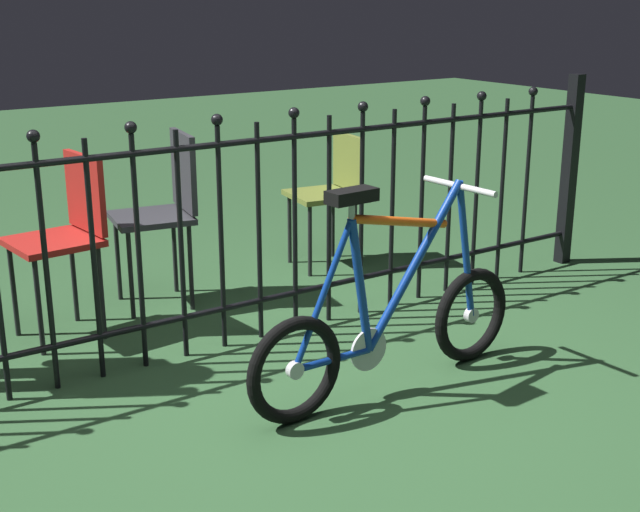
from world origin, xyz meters
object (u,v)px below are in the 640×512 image
(bicycle, at_px, (390,323))
(chair_olive, at_px, (333,186))
(chair_charcoal, at_px, (166,202))
(chair_red, at_px, (67,227))

(bicycle, relative_size, chair_olive, 1.77)
(bicycle, distance_m, chair_charcoal, 1.53)
(bicycle, bearing_deg, chair_red, 123.25)
(chair_red, relative_size, chair_charcoal, 0.96)
(bicycle, distance_m, chair_red, 1.61)
(bicycle, distance_m, chair_olive, 1.74)
(chair_red, xyz_separation_m, chair_olive, (1.66, 0.20, -0.05))
(chair_red, bearing_deg, bicycle, -56.75)
(chair_red, height_order, chair_charcoal, chair_charcoal)
(bicycle, bearing_deg, chair_olive, 62.79)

